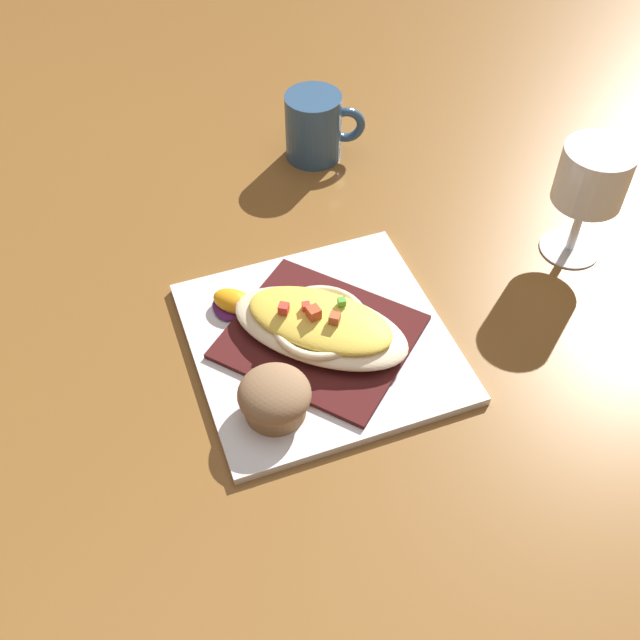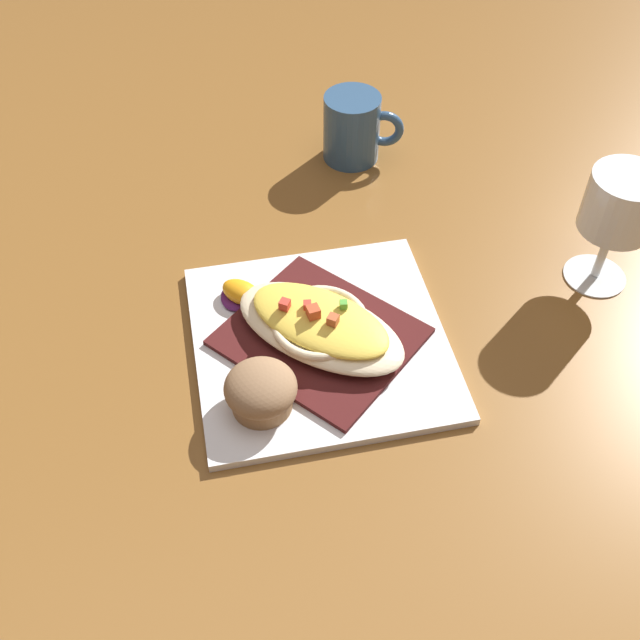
% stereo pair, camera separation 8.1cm
% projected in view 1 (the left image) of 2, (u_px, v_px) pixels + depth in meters
% --- Properties ---
extents(ground_plane, '(2.60, 2.60, 0.00)m').
position_uv_depth(ground_plane, '(320.00, 344.00, 0.84)').
color(ground_plane, brown).
extents(square_plate, '(0.32, 0.32, 0.01)m').
position_uv_depth(square_plate, '(320.00, 341.00, 0.84)').
color(square_plate, white).
rests_on(square_plate, ground_plane).
extents(folded_napkin, '(0.25, 0.24, 0.01)m').
position_uv_depth(folded_napkin, '(320.00, 336.00, 0.83)').
color(folded_napkin, '#441717').
rests_on(folded_napkin, square_plate).
extents(gratin_dish, '(0.22, 0.20, 0.05)m').
position_uv_depth(gratin_dish, '(320.00, 324.00, 0.81)').
color(gratin_dish, beige).
rests_on(gratin_dish, folded_napkin).
extents(muffin, '(0.07, 0.07, 0.05)m').
position_uv_depth(muffin, '(275.00, 397.00, 0.75)').
color(muffin, olive).
rests_on(muffin, square_plate).
extents(orange_garnish, '(0.06, 0.06, 0.02)m').
position_uv_depth(orange_garnish, '(233.00, 302.00, 0.85)').
color(orange_garnish, '#511B55').
rests_on(orange_garnish, square_plate).
extents(coffee_mug, '(0.08, 0.10, 0.09)m').
position_uv_depth(coffee_mug, '(315.00, 130.00, 1.04)').
color(coffee_mug, '#2F5074').
rests_on(coffee_mug, ground_plane).
extents(stemmed_glass, '(0.08, 0.08, 0.15)m').
position_uv_depth(stemmed_glass, '(591.00, 182.00, 0.86)').
color(stemmed_glass, white).
rests_on(stemmed_glass, ground_plane).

